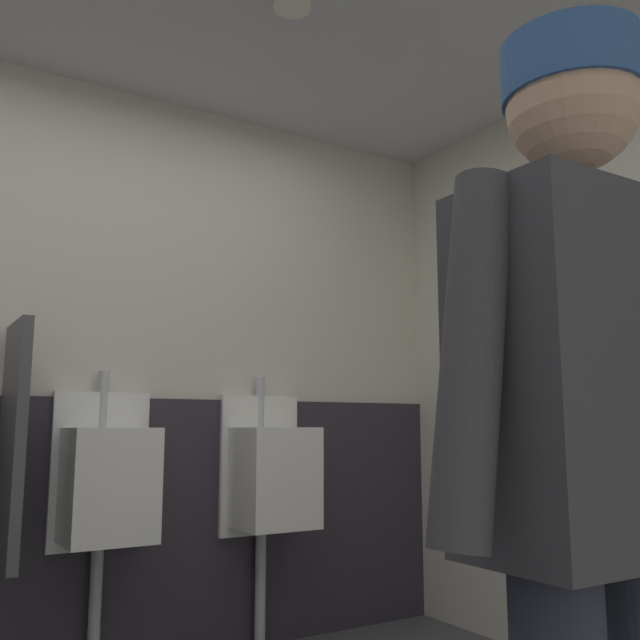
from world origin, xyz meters
TOP-DOWN VIEW (x-y plane):
  - wall_back at (0.00, 1.63)m, footprint 4.31×0.12m
  - wainscot_band_back at (0.00, 1.55)m, footprint 3.71×0.03m
  - downlight_far at (0.46, 0.55)m, footprint 0.14×0.14m
  - urinal_middle at (0.10, 1.41)m, footprint 0.40×0.34m
  - urinal_right at (0.85, 1.41)m, footprint 0.40×0.34m
  - privacy_divider_panel at (-0.28, 1.34)m, footprint 0.04×0.40m
  - person at (0.30, -0.75)m, footprint 0.65×0.60m

SIDE VIEW (x-z plane):
  - wainscot_band_back at x=0.00m, z-range 0.00..1.13m
  - urinal_middle at x=0.10m, z-range 0.16..1.40m
  - urinal_right at x=0.85m, z-range 0.16..1.40m
  - privacy_divider_panel at x=-0.28m, z-range 0.50..1.40m
  - person at x=0.30m, z-range 0.16..1.83m
  - wall_back at x=0.00m, z-range 0.00..2.55m
  - downlight_far at x=0.46m, z-range 2.52..2.55m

